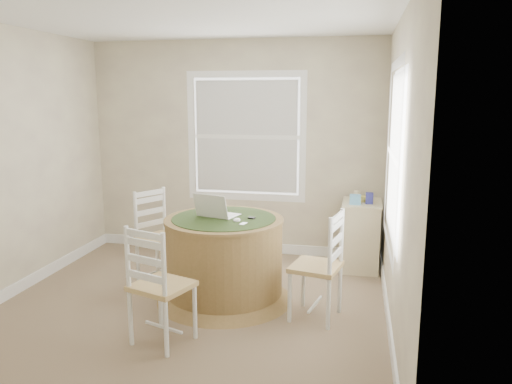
% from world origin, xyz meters
% --- Properties ---
extents(room, '(3.64, 3.64, 2.64)m').
position_xyz_m(room, '(0.17, 0.16, 1.30)').
color(room, '#816752').
rests_on(room, ground).
extents(round_table, '(1.30, 1.30, 0.81)m').
position_xyz_m(round_table, '(0.27, 0.29, 0.44)').
color(round_table, olive).
rests_on(round_table, ground).
extents(chair_left, '(0.56, 0.56, 0.95)m').
position_xyz_m(chair_left, '(-0.51, 0.61, 0.47)').
color(chair_left, white).
rests_on(chair_left, ground).
extents(chair_near, '(0.53, 0.52, 0.95)m').
position_xyz_m(chair_near, '(0.01, -0.64, 0.47)').
color(chair_near, white).
rests_on(chair_near, ground).
extents(chair_right, '(0.48, 0.50, 0.95)m').
position_xyz_m(chair_right, '(1.16, 0.05, 0.47)').
color(chair_right, white).
rests_on(chair_right, ground).
extents(laptop, '(0.42, 0.40, 0.24)m').
position_xyz_m(laptop, '(0.19, 0.34, 0.84)').
color(laptop, white).
rests_on(laptop, round_table).
extents(mouse, '(0.08, 0.11, 0.04)m').
position_xyz_m(mouse, '(0.42, 0.20, 0.82)').
color(mouse, white).
rests_on(mouse, round_table).
extents(phone, '(0.06, 0.10, 0.02)m').
position_xyz_m(phone, '(0.50, 0.10, 0.81)').
color(phone, '#B7BABF').
rests_on(phone, round_table).
extents(keys, '(0.07, 0.06, 0.02)m').
position_xyz_m(keys, '(0.53, 0.30, 0.81)').
color(keys, black).
rests_on(keys, round_table).
extents(corner_chest, '(0.43, 0.58, 0.77)m').
position_xyz_m(corner_chest, '(1.55, 1.45, 0.39)').
color(corner_chest, beige).
rests_on(corner_chest, ground).
extents(tissue_box, '(0.12, 0.12, 0.10)m').
position_xyz_m(tissue_box, '(1.47, 1.32, 0.82)').
color(tissue_box, '#61ABDD').
rests_on(tissue_box, corner_chest).
extents(box_yellow, '(0.15, 0.10, 0.06)m').
position_xyz_m(box_yellow, '(1.58, 1.47, 0.80)').
color(box_yellow, gold).
rests_on(box_yellow, corner_chest).
extents(box_blue, '(0.08, 0.08, 0.12)m').
position_xyz_m(box_blue, '(1.63, 1.38, 0.83)').
color(box_blue, navy).
rests_on(box_blue, corner_chest).
extents(cup_cream, '(0.07, 0.07, 0.09)m').
position_xyz_m(cup_cream, '(1.49, 1.62, 0.82)').
color(cup_cream, beige).
rests_on(cup_cream, corner_chest).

